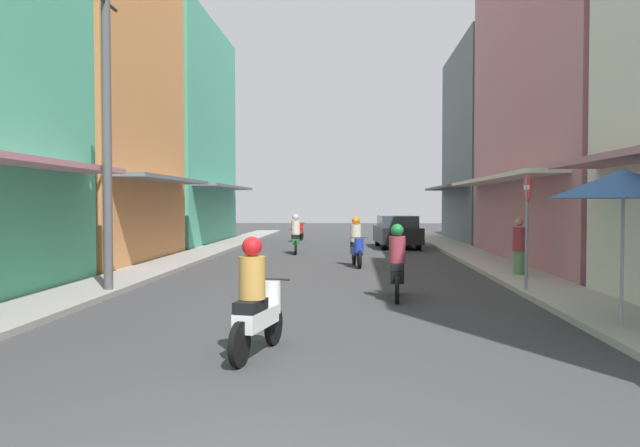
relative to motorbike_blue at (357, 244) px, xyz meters
name	(u,v)px	position (x,y,z in m)	size (l,w,h in m)	color
ground_plane	(330,267)	(-0.84, -0.05, -0.70)	(86.00, 86.00, 0.00)	#38383A
sidewalk_left	(169,264)	(-6.01, -0.05, -0.64)	(1.62, 47.09, 0.12)	gray
sidewalk_right	(495,265)	(4.33, -0.05, -0.64)	(1.62, 47.09, 0.12)	#ADA89E
building_left_mid	(62,52)	(-9.82, 0.69, 6.35)	(7.05, 8.24, 14.12)	#D88C4C
building_left_far	(155,134)	(-9.82, 10.43, 4.67)	(7.05, 10.18, 10.76)	#4CB28C
building_right_mid	(604,98)	(8.13, 1.38, 4.77)	(7.05, 12.91, 10.97)	#B7727F
building_right_far	(514,145)	(8.13, 12.96, 4.30)	(7.05, 9.44, 10.01)	slate
motorbike_blue	(357,244)	(0.00, 0.00, 0.00)	(0.55, 1.80, 1.58)	black
motorbike_green	(296,236)	(-2.39, 4.87, 0.00)	(0.55, 1.81, 1.58)	black
motorbike_black	(397,265)	(0.82, -6.65, 0.00)	(0.55, 1.81, 1.58)	black
motorbike_red	(298,231)	(-3.05, 13.22, -0.20)	(0.65, 1.78, 0.96)	black
motorbike_white	(257,302)	(-1.36, -11.64, 0.00)	(0.63, 1.79, 1.58)	black
parked_car	(397,231)	(1.86, 8.38, 0.04)	(2.03, 4.21, 1.45)	black
pedestrian_crossing	(519,248)	(4.29, -3.00, 0.10)	(0.34, 0.34, 1.62)	#598C59
vendor_umbrella	(623,184)	(4.02, -9.96, 1.60)	(2.17, 2.17, 2.53)	#99999E
utility_pole	(107,132)	(-5.46, -6.39, 2.85)	(0.20, 1.20, 6.95)	#4C4C4F
street_sign_no_entry	(527,216)	(3.67, -5.95, 1.01)	(0.07, 0.60, 2.65)	gray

